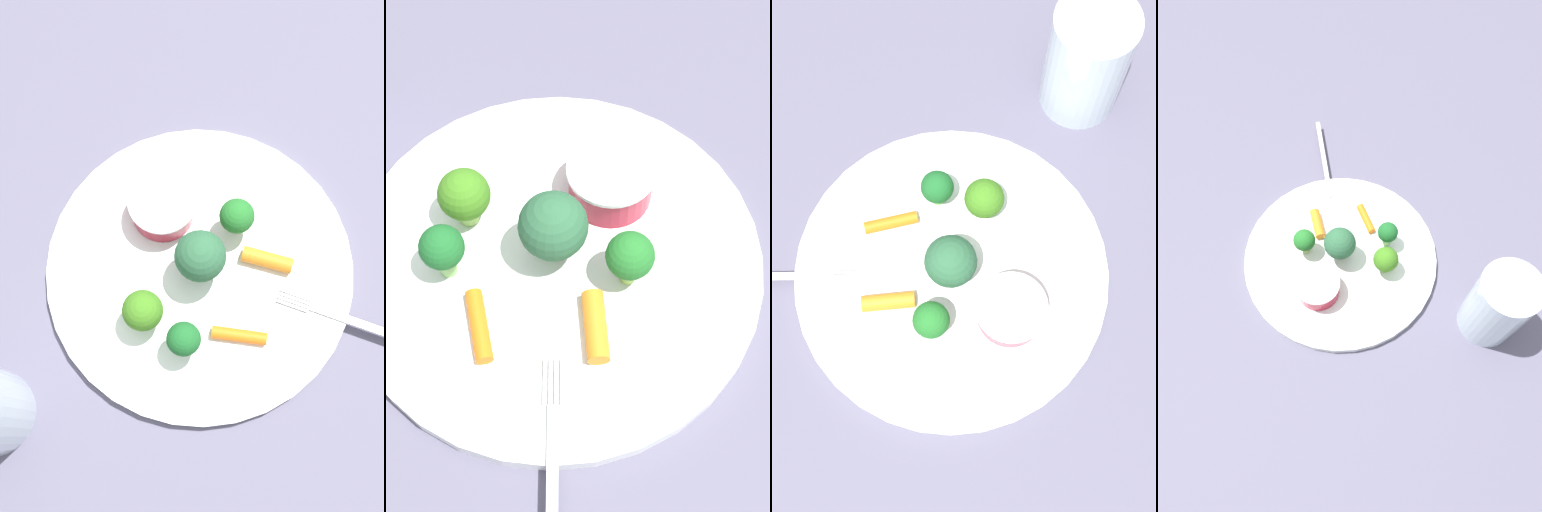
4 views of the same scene
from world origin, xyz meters
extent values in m
plane|color=#555266|center=(0.00, 0.00, 0.00)|extent=(2.40, 2.40, 0.00)
cylinder|color=white|center=(0.00, 0.00, 0.01)|extent=(0.27, 0.27, 0.01)
cylinder|color=maroon|center=(-0.06, 0.03, 0.03)|extent=(0.06, 0.06, 0.03)
cylinder|color=silver|center=(-0.06, 0.03, 0.04)|extent=(0.06, 0.06, 0.00)
cylinder|color=#7EB665|center=(0.02, -0.06, 0.02)|extent=(0.01, 0.01, 0.02)
sphere|color=#1A5B25|center=(0.02, -0.06, 0.04)|extent=(0.03, 0.03, 0.03)
cylinder|color=#8EB95A|center=(-0.02, -0.06, 0.02)|extent=(0.01, 0.01, 0.02)
sphere|color=#3A731C|center=(-0.02, -0.06, 0.04)|extent=(0.03, 0.03, 0.03)
cylinder|color=#90BF58|center=(0.01, 0.05, 0.02)|extent=(0.01, 0.01, 0.02)
sphere|color=#216825|center=(0.01, 0.05, 0.04)|extent=(0.03, 0.03, 0.03)
cylinder|color=#95B171|center=(0.00, 0.00, 0.02)|extent=(0.01, 0.01, 0.02)
sphere|color=#285837|center=(0.00, 0.00, 0.05)|extent=(0.04, 0.04, 0.04)
cylinder|color=orange|center=(0.06, -0.03, 0.02)|extent=(0.05, 0.03, 0.01)
cylinder|color=orange|center=(0.05, 0.04, 0.02)|extent=(0.05, 0.03, 0.01)
cube|color=silver|center=(0.09, 0.01, 0.01)|extent=(0.03, 0.01, 0.00)
cube|color=silver|center=(0.08, 0.02, 0.01)|extent=(0.03, 0.01, 0.00)
cube|color=silver|center=(0.08, 0.02, 0.01)|extent=(0.03, 0.01, 0.00)
cube|color=silver|center=(0.08, 0.02, 0.01)|extent=(0.03, 0.01, 0.00)
camera|label=1|loc=(0.07, -0.13, 0.54)|focal=43.79mm
camera|label=2|loc=(0.22, 0.06, 0.42)|focal=51.16mm
camera|label=3|loc=(-0.04, 0.16, 0.61)|focal=51.04mm
camera|label=4|loc=(-0.27, -0.03, 0.55)|focal=30.26mm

